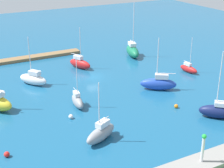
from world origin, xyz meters
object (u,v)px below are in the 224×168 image
at_px(sailboat_gray_mid_basin, 77,101).
at_px(sailboat_navy_off_beacon, 218,111).
at_px(harbor_beacon, 203,146).
at_px(mooring_buoy_white, 71,117).
at_px(sailboat_white_west_end, 33,79).
at_px(sailboat_blue_lone_south, 159,83).
at_px(sailboat_green_inner_mooring, 133,51).
at_px(sailboat_red_by_breakwater, 189,69).
at_px(sailboat_gray_along_channel, 101,133).
at_px(mooring_buoy_red, 7,154).
at_px(sailboat_red_outer_mooring, 80,63).
at_px(pier_dock, 36,57).
at_px(mooring_buoy_orange, 176,106).

height_order(sailboat_gray_mid_basin, sailboat_navy_off_beacon, sailboat_navy_off_beacon).
relative_size(harbor_beacon, sailboat_gray_mid_basin, 0.42).
bearing_deg(mooring_buoy_white, sailboat_white_west_end, -85.78).
bearing_deg(sailboat_blue_lone_south, harbor_beacon, 100.77).
bearing_deg(sailboat_green_inner_mooring, sailboat_red_by_breakwater, 33.42).
xyz_separation_m(sailboat_gray_along_channel, mooring_buoy_red, (12.64, -2.04, -0.78)).
bearing_deg(mooring_buoy_white, sailboat_red_outer_mooring, -116.52).
bearing_deg(sailboat_red_outer_mooring, sailboat_gray_along_channel, -41.90).
xyz_separation_m(pier_dock, mooring_buoy_orange, (-13.16, 37.59, 0.00)).
distance_m(sailboat_gray_along_channel, sailboat_blue_lone_south, 20.79).
height_order(sailboat_red_outer_mooring, mooring_buoy_orange, sailboat_red_outer_mooring).
xyz_separation_m(sailboat_red_by_breakwater, sailboat_white_west_end, (31.45, -8.91, 0.35)).
bearing_deg(mooring_buoy_red, sailboat_navy_off_beacon, 171.60).
height_order(sailboat_blue_lone_south, sailboat_green_inner_mooring, sailboat_green_inner_mooring).
xyz_separation_m(sailboat_gray_mid_basin, mooring_buoy_red, (13.88, 9.49, -0.68)).
distance_m(sailboat_navy_off_beacon, sailboat_red_outer_mooring, 33.42).
bearing_deg(sailboat_gray_mid_basin, sailboat_red_by_breakwater, 104.72).
xyz_separation_m(sailboat_red_by_breakwater, mooring_buoy_red, (41.46, 13.71, -0.47)).
bearing_deg(sailboat_gray_along_channel, harbor_beacon, 95.62).
distance_m(sailboat_gray_along_channel, sailboat_white_west_end, 24.80).
bearing_deg(mooring_buoy_red, pier_dock, -111.44).
bearing_deg(sailboat_green_inner_mooring, sailboat_blue_lone_south, -1.36).
xyz_separation_m(harbor_beacon, sailboat_red_by_breakwater, (-21.39, -27.95, -2.84)).
height_order(sailboat_gray_along_channel, sailboat_blue_lone_south, sailboat_blue_lone_south).
bearing_deg(sailboat_navy_off_beacon, mooring_buoy_white, 14.89).
distance_m(sailboat_gray_along_channel, mooring_buoy_red, 12.82).
bearing_deg(mooring_buoy_white, sailboat_navy_off_beacon, 152.83).
xyz_separation_m(sailboat_gray_along_channel, mooring_buoy_orange, (-15.72, -3.13, -0.82)).
relative_size(harbor_beacon, mooring_buoy_orange, 5.50).
relative_size(pier_dock, sailboat_blue_lone_south, 2.21).
height_order(harbor_beacon, sailboat_gray_mid_basin, sailboat_gray_mid_basin).
bearing_deg(sailboat_green_inner_mooring, sailboat_red_outer_mooring, -65.73).
distance_m(harbor_beacon, sailboat_red_by_breakwater, 35.31).
distance_m(sailboat_green_inner_mooring, sailboat_red_outer_mooring, 15.04).
bearing_deg(sailboat_blue_lone_south, sailboat_gray_along_channel, 66.51).
bearing_deg(sailboat_navy_off_beacon, sailboat_red_by_breakwater, -75.19).
bearing_deg(mooring_buoy_orange, harbor_beacon, 61.62).
bearing_deg(sailboat_red_by_breakwater, sailboat_red_outer_mooring, -132.12).
bearing_deg(mooring_buoy_orange, sailboat_green_inner_mooring, -106.60).
bearing_deg(sailboat_gray_along_channel, sailboat_navy_off_beacon, 146.38).
bearing_deg(mooring_buoy_white, sailboat_gray_mid_basin, -126.40).
relative_size(pier_dock, sailboat_green_inner_mooring, 1.67).
xyz_separation_m(sailboat_white_west_end, mooring_buoy_red, (10.01, 22.62, -0.82)).
bearing_deg(sailboat_blue_lone_south, mooring_buoy_white, 43.67).
xyz_separation_m(pier_dock, mooring_buoy_white, (3.94, 32.77, 0.02)).
bearing_deg(sailboat_white_west_end, sailboat_gray_mid_basin, 161.02).
distance_m(pier_dock, sailboat_gray_mid_basin, 29.24).
xyz_separation_m(harbor_beacon, sailboat_blue_lone_south, (-10.19, -23.24, -2.39)).
distance_m(pier_dock, sailboat_green_inner_mooring, 23.56).
bearing_deg(sailboat_green_inner_mooring, sailboat_gray_mid_basin, -32.83).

